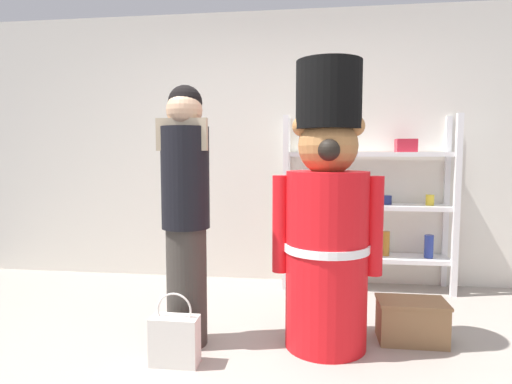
{
  "coord_description": "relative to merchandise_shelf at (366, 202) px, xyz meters",
  "views": [
    {
      "loc": [
        0.26,
        -2.04,
        1.23
      ],
      "look_at": [
        -0.1,
        0.65,
        1.0
      ],
      "focal_mm": 30.21,
      "sensor_mm": 36.0,
      "label": 1
    }
  ],
  "objects": [
    {
      "name": "shopping_bag",
      "position": [
        -1.29,
        -1.66,
        -0.65
      ],
      "size": [
        0.28,
        0.13,
        0.43
      ],
      "color": "silver",
      "rests_on": "ground_plane"
    },
    {
      "name": "back_wall",
      "position": [
        -0.75,
        0.22,
        0.5
      ],
      "size": [
        6.4,
        0.12,
        2.6
      ],
      "primitive_type": "cube",
      "color": "silver",
      "rests_on": "ground_plane"
    },
    {
      "name": "teddy_bear_guard",
      "position": [
        -0.4,
        -1.29,
        0.02
      ],
      "size": [
        0.7,
        0.54,
        1.81
      ],
      "color": "red",
      "rests_on": "ground_plane"
    },
    {
      "name": "merchandise_shelf",
      "position": [
        0.0,
        0.0,
        0.0
      ],
      "size": [
        1.52,
        0.35,
        1.59
      ],
      "color": "white",
      "rests_on": "ground_plane"
    },
    {
      "name": "person_shopper",
      "position": [
        -1.29,
        -1.37,
        0.1
      ],
      "size": [
        0.32,
        0.31,
        1.67
      ],
      "color": "#38332D",
      "rests_on": "ground_plane"
    },
    {
      "name": "display_crate",
      "position": [
        0.17,
        -1.15,
        -0.66
      ],
      "size": [
        0.44,
        0.27,
        0.28
      ],
      "color": "olive",
      "rests_on": "ground_plane"
    }
  ]
}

